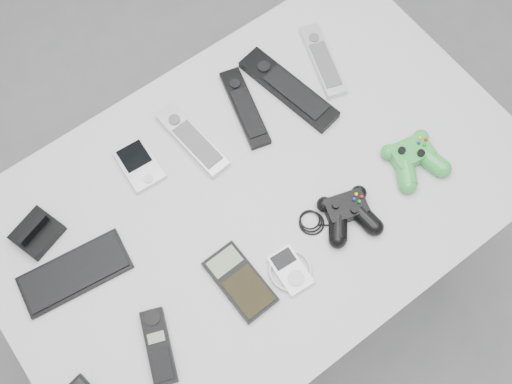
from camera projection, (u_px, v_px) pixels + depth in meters
floor at (256, 280)px, 2.02m from camera, size 3.50×3.50×0.00m
desk at (257, 205)px, 1.36m from camera, size 1.17×0.75×0.78m
pda_keyboard at (75, 273)px, 1.22m from camera, size 0.23×0.12×0.01m
dock_bracket at (35, 231)px, 1.24m from camera, size 0.11×0.10×0.05m
pda at (139, 165)px, 1.31m from camera, size 0.08×0.12×0.02m
remote_silver_a at (192, 140)px, 1.33m from camera, size 0.07×0.21×0.02m
remote_black_a at (245, 107)px, 1.37m from camera, size 0.10×0.21×0.02m
remote_black_b at (288, 89)px, 1.38m from camera, size 0.11×0.27×0.02m
remote_silver_b at (322, 60)px, 1.42m from camera, size 0.11×0.21×0.02m
cordless_handset at (159, 347)px, 1.16m from camera, size 0.10×0.15×0.02m
calculator at (240, 282)px, 1.22m from camera, size 0.08×0.16×0.02m
mp3_player at (290, 270)px, 1.22m from camera, size 0.10×0.10×0.02m
controller_black at (348, 213)px, 1.26m from camera, size 0.24×0.18×0.04m
controller_green at (414, 157)px, 1.31m from camera, size 0.15×0.16×0.04m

